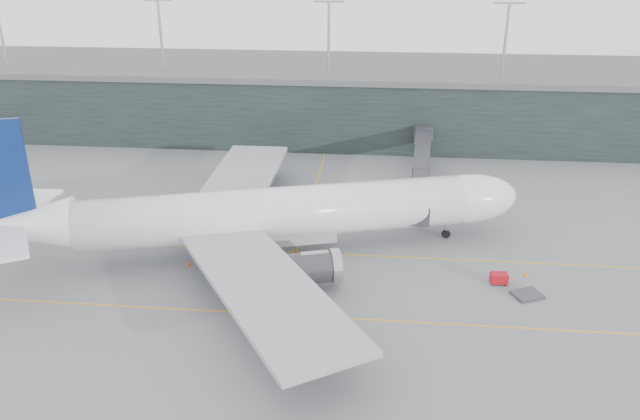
{
  "coord_description": "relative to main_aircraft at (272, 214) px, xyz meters",
  "views": [
    {
      "loc": [
        16.11,
        -81.1,
        39.84
      ],
      "look_at": [
        8.41,
        -4.0,
        6.6
      ],
      "focal_mm": 35.0,
      "sensor_mm": 36.0,
      "label": 1
    }
  ],
  "objects": [
    {
      "name": "main_aircraft",
      "position": [
        0.0,
        0.0,
        0.0
      ],
      "size": [
        72.59,
        66.75,
        20.73
      ],
      "rotation": [
        0.0,
        0.0,
        0.29
      ],
      "color": "white",
      "rests_on": "ground"
    },
    {
      "name": "taxiline_a",
      "position": [
        -1.87,
        0.37,
        -5.81
      ],
      "size": [
        160.0,
        0.25,
        0.02
      ],
      "primitive_type": "cube",
      "color": "orange",
      "rests_on": "ground"
    },
    {
      "name": "baggage_dolly",
      "position": [
        32.96,
        -8.48,
        -5.62
      ],
      "size": [
        4.18,
        3.85,
        0.34
      ],
      "primitive_type": "cube",
      "rotation": [
        0.0,
        0.0,
        0.43
      ],
      "color": "#37363B",
      "rests_on": "ground"
    },
    {
      "name": "terminal",
      "position": [
        -1.87,
        62.36,
        1.8
      ],
      "size": [
        240.0,
        36.0,
        29.0
      ],
      "color": "black",
      "rests_on": "ground"
    },
    {
      "name": "cone_nose",
      "position": [
        33.82,
        -3.41,
        -5.45
      ],
      "size": [
        0.47,
        0.47,
        0.74
      ],
      "primitive_type": "cone",
      "color": "orange",
      "rests_on": "ground"
    },
    {
      "name": "jet_bridge",
      "position": [
        21.18,
        27.85,
        -0.91
      ],
      "size": [
        6.36,
        44.29,
        6.56
      ],
      "rotation": [
        0.0,
        0.0,
        -0.07
      ],
      "color": "#2F2F34",
      "rests_on": "ground"
    },
    {
      "name": "cone_wing_stbd",
      "position": [
        5.92,
        -14.81,
        -5.5
      ],
      "size": [
        0.4,
        0.4,
        0.64
      ],
      "primitive_type": "cone",
      "color": "orange",
      "rests_on": "ground"
    },
    {
      "name": "uld_a",
      "position": [
        -6.69,
        13.85,
        -4.79
      ],
      "size": [
        2.42,
        2.07,
        1.96
      ],
      "rotation": [
        0.0,
        0.0,
        0.17
      ],
      "color": "#35363A",
      "rests_on": "ground"
    },
    {
      "name": "cone_wing_port",
      "position": [
        4.78,
        16.57,
        -5.46
      ],
      "size": [
        0.45,
        0.45,
        0.72
      ],
      "primitive_type": "cone",
      "color": "orange",
      "rests_on": "ground"
    },
    {
      "name": "taxiline_b",
      "position": [
        -1.87,
        -15.63,
        -5.81
      ],
      "size": [
        160.0,
        0.25,
        0.02
      ],
      "primitive_type": "cube",
      "color": "orange",
      "rests_on": "ground"
    },
    {
      "name": "uld_b",
      "position": [
        -3.74,
        16.85,
        -4.77
      ],
      "size": [
        2.67,
        2.41,
        1.99
      ],
      "rotation": [
        0.0,
        0.0,
        0.36
      ],
      "color": "#35363A",
      "rests_on": "ground"
    },
    {
      "name": "cone_tail",
      "position": [
        -10.61,
        -5.03,
        -5.43
      ],
      "size": [
        0.49,
        0.49,
        0.78
      ],
      "primitive_type": "cone",
      "color": "#FF410E",
      "rests_on": "ground"
    },
    {
      "name": "taxiline_lead_main",
      "position": [
        3.13,
        24.37,
        -5.81
      ],
      "size": [
        0.25,
        60.0,
        0.02
      ],
      "primitive_type": "cube",
      "color": "orange",
      "rests_on": "ground"
    },
    {
      "name": "ground",
      "position": [
        -1.87,
        4.37,
        -5.82
      ],
      "size": [
        320.0,
        320.0,
        0.0
      ],
      "primitive_type": "plane",
      "color": "slate",
      "rests_on": "ground"
    },
    {
      "name": "uld_c",
      "position": [
        -2.14,
        15.56,
        -4.88
      ],
      "size": [
        2.44,
        2.24,
        1.79
      ],
      "rotation": [
        0.0,
        0.0,
        -0.42
      ],
      "color": "#35363A",
      "rests_on": "ground"
    },
    {
      "name": "gse_cart",
      "position": [
        29.95,
        -5.72,
        -5.02
      ],
      "size": [
        2.19,
        1.48,
        1.44
      ],
      "rotation": [
        0.0,
        0.0,
        0.07
      ],
      "color": "#AC0C17",
      "rests_on": "ground"
    }
  ]
}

